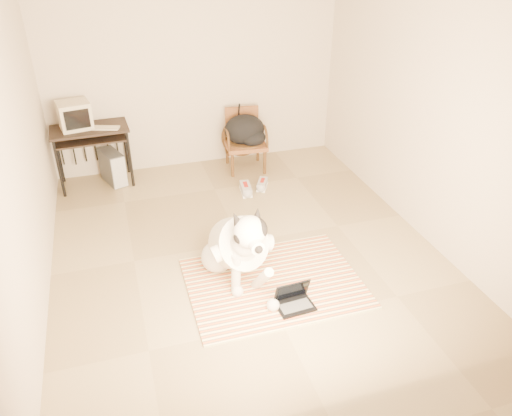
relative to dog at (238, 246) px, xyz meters
name	(u,v)px	position (x,y,z in m)	size (l,w,h in m)	color
floor	(241,243)	(0.19, 0.59, -0.38)	(4.50, 4.50, 0.00)	#9A855E
wall_back	(195,70)	(0.19, 2.84, 0.97)	(4.50, 4.50, 0.00)	beige
wall_front	(339,257)	(0.19, -1.66, 0.97)	(4.50, 4.50, 0.00)	beige
wall_left	(19,152)	(-1.81, 0.59, 0.97)	(4.50, 4.50, 0.00)	beige
wall_right	(418,108)	(2.19, 0.59, 0.97)	(4.50, 4.50, 0.00)	beige
rug	(274,283)	(0.31, -0.20, -0.37)	(1.68, 1.29, 0.02)	#DA5C2C
dog	(238,246)	(0.00, 0.00, 0.00)	(0.64, 1.31, 0.96)	silver
laptop	(294,300)	(0.37, -0.57, -0.30)	(0.36, 0.27, 0.24)	black
computer_desk	(90,136)	(-1.28, 2.53, 0.31)	(0.99, 0.58, 0.80)	black
crt_monitor	(74,115)	(-1.42, 2.58, 0.59)	(0.44, 0.43, 0.34)	#BBAE92
desk_keyboard	(105,128)	(-1.08, 2.44, 0.43)	(0.35, 0.13, 0.02)	#BBAE92
pc_tower	(113,167)	(-1.06, 2.53, -0.16)	(0.34, 0.51, 0.44)	#49494B
rattan_chair	(245,140)	(0.77, 2.46, 0.04)	(0.60, 0.58, 0.84)	brown
backpack	(246,131)	(0.78, 2.40, 0.19)	(0.56, 0.50, 0.42)	black
sneaker_left	(246,189)	(0.57, 1.70, -0.33)	(0.17, 0.33, 0.11)	white
sneaker_right	(262,184)	(0.82, 1.78, -0.34)	(0.23, 0.31, 0.10)	white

